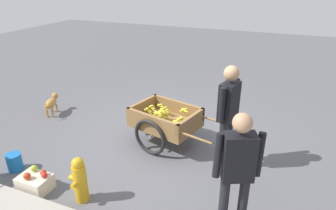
# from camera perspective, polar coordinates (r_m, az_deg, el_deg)

# --- Properties ---
(ground_plane) EXTENTS (24.00, 24.00, 0.00)m
(ground_plane) POSITION_cam_1_polar(r_m,az_deg,el_deg) (5.35, 0.32, -7.35)
(ground_plane) COLOR #56565B
(fruit_cart) EXTENTS (1.78, 1.15, 0.72)m
(fruit_cart) POSITION_cam_1_polar(r_m,az_deg,el_deg) (5.13, -0.50, -3.18)
(fruit_cart) COLOR olive
(fruit_cart) RESTS_ON ground
(vendor_person) EXTENTS (0.28, 0.54, 1.65)m
(vendor_person) POSITION_cam_1_polar(r_m,az_deg,el_deg) (4.37, 11.66, -0.77)
(vendor_person) COLOR black
(vendor_person) RESTS_ON ground
(dog) EXTENTS (0.33, 0.64, 0.40)m
(dog) POSITION_cam_1_polar(r_m,az_deg,el_deg) (6.77, -21.77, 0.47)
(dog) COLOR #AD7A38
(dog) RESTS_ON ground
(fire_hydrant) EXTENTS (0.25, 0.25, 0.67)m
(fire_hydrant) POSITION_cam_1_polar(r_m,az_deg,el_deg) (4.12, -16.82, -13.77)
(fire_hydrant) COLOR gold
(fire_hydrant) RESTS_ON ground
(plastic_bucket) EXTENTS (0.23, 0.23, 0.28)m
(plastic_bucket) POSITION_cam_1_polar(r_m,az_deg,el_deg) (5.19, -27.74, -9.80)
(plastic_bucket) COLOR #1966B2
(plastic_bucket) RESTS_ON ground
(apple_crate) EXTENTS (0.44, 0.32, 0.32)m
(apple_crate) POSITION_cam_1_polar(r_m,az_deg,el_deg) (4.64, -24.48, -13.52)
(apple_crate) COLOR beige
(apple_crate) RESTS_ON ground
(bystander_person) EXTENTS (0.48, 0.34, 1.55)m
(bystander_person) POSITION_cam_1_polar(r_m,az_deg,el_deg) (3.28, 13.39, -11.55)
(bystander_person) COLOR black
(bystander_person) RESTS_ON ground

